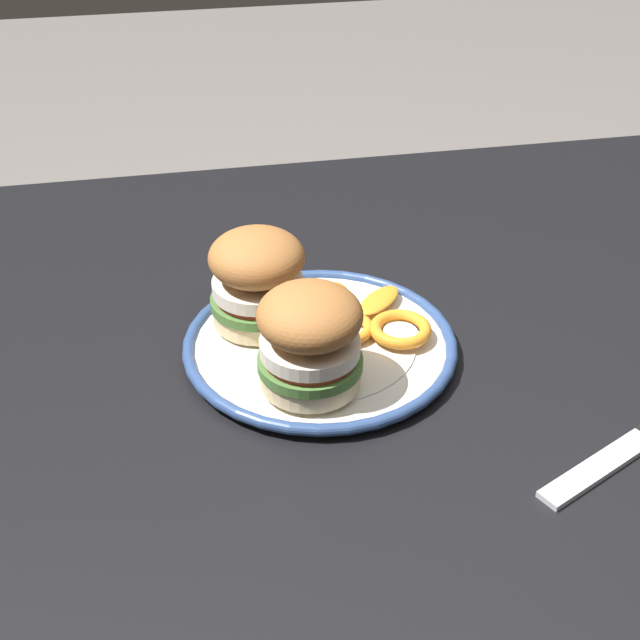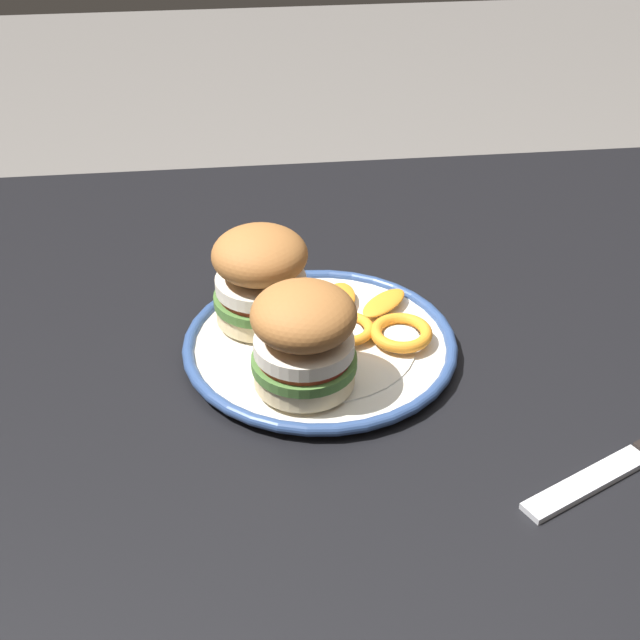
# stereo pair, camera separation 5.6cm
# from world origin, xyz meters

# --- Properties ---
(dining_table) EXTENTS (1.43, 0.88, 0.72)m
(dining_table) POSITION_xyz_m (0.00, 0.00, 0.63)
(dining_table) COLOR black
(dining_table) RESTS_ON ground
(dinner_plate) EXTENTS (0.27, 0.27, 0.02)m
(dinner_plate) POSITION_xyz_m (-0.03, -0.02, 0.73)
(dinner_plate) COLOR silver
(dinner_plate) RESTS_ON dining_table
(sandwich_half_left) EXTENTS (0.12, 0.12, 0.10)m
(sandwich_half_left) POSITION_xyz_m (-0.05, -0.09, 0.79)
(sandwich_half_left) COLOR beige
(sandwich_half_left) RESTS_ON dinner_plate
(sandwich_half_right) EXTENTS (0.10, 0.10, 0.10)m
(sandwich_half_right) POSITION_xyz_m (-0.08, 0.03, 0.79)
(sandwich_half_right) COLOR beige
(sandwich_half_right) RESTS_ON dinner_plate
(orange_peel_curled) EXTENTS (0.08, 0.08, 0.01)m
(orange_peel_curled) POSITION_xyz_m (0.05, -0.03, 0.74)
(orange_peel_curled) COLOR orange
(orange_peel_curled) RESTS_ON dinner_plate
(orange_peel_strip_long) EXTENTS (0.04, 0.06, 0.01)m
(orange_peel_strip_long) POSITION_xyz_m (0.00, 0.05, 0.74)
(orange_peel_strip_long) COLOR orange
(orange_peel_strip_long) RESTS_ON dinner_plate
(orange_peel_strip_short) EXTENTS (0.07, 0.07, 0.01)m
(orange_peel_strip_short) POSITION_xyz_m (0.04, 0.03, 0.74)
(orange_peel_strip_short) COLOR orange
(orange_peel_strip_short) RESTS_ON dinner_plate
(orange_peel_small_curl) EXTENTS (0.08, 0.08, 0.01)m
(orange_peel_small_curl) POSITION_xyz_m (-0.00, -0.01, 0.74)
(orange_peel_small_curl) COLOR orange
(orange_peel_small_curl) RESTS_ON dinner_plate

